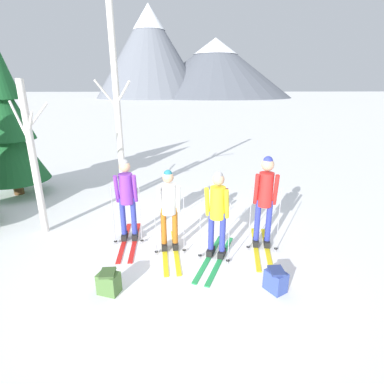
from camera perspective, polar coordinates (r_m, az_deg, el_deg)
ground_plane at (r=6.23m, az=-1.27°, el=-10.45°), size 400.00×400.00×0.00m
skier_in_purple at (r=6.29m, az=-12.16°, el=-0.68°), size 0.61×1.71×1.75m
skier_in_white at (r=5.82m, az=-4.39°, el=-2.73°), size 0.61×1.73×1.64m
skier_in_yellow at (r=5.56m, az=4.84°, el=-3.50°), size 0.99×1.76×1.68m
skier_in_red at (r=6.02m, az=13.57°, el=-0.84°), size 0.64×1.75×1.87m
pine_tree_mid at (r=10.18m, az=-31.68°, el=11.09°), size 1.93×1.93×4.66m
birch_tree_tall at (r=7.13m, az=-27.70°, el=5.69°), size 0.91×0.79×3.23m
birch_tree_slender at (r=8.51m, az=-13.87°, el=15.08°), size 0.94×0.59×5.06m
backpack_on_snow_front at (r=5.11m, az=-15.40°, el=-16.07°), size 0.38×0.34×0.38m
backpack_on_snow_beside at (r=5.16m, az=15.47°, el=-15.70°), size 0.36×0.40×0.38m
mountain_ridge_distant at (r=95.24m, az=-0.36°, el=23.33°), size 56.88×45.29×24.04m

